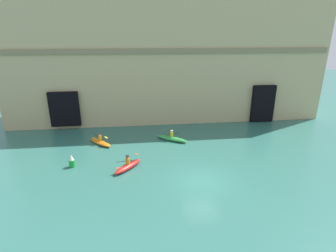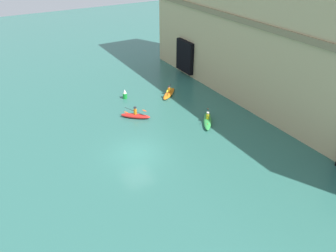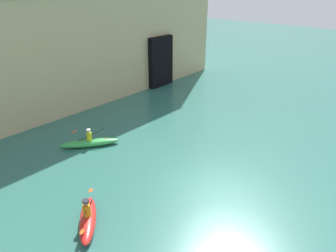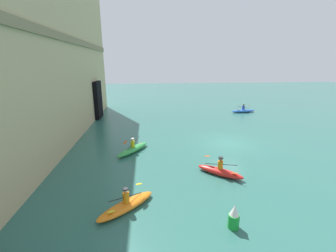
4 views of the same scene
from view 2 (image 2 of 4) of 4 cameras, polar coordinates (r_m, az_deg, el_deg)
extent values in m
plane|color=#2D665B|center=(27.01, -5.57, -4.82)|extent=(120.00, 120.00, 0.00)
cube|color=tan|center=(33.70, 20.40, 15.33)|extent=(37.60, 6.88, 15.45)
cube|color=#847555|center=(30.98, 16.25, 16.28)|extent=(36.85, 0.24, 0.55)
cube|color=black|center=(41.48, 3.07, 12.04)|extent=(3.20, 0.70, 3.89)
ellipsoid|color=red|center=(31.99, -5.69, 1.75)|extent=(2.40, 2.65, 0.44)
cylinder|color=orange|center=(31.77, -5.73, 2.49)|extent=(0.31, 0.31, 0.50)
sphere|color=#9E704C|center=(31.60, -5.77, 3.08)|extent=(0.23, 0.23, 0.23)
cylinder|color=#232328|center=(31.55, -5.78, 3.24)|extent=(0.29, 0.29, 0.06)
cylinder|color=black|center=(31.76, -5.74, 2.53)|extent=(1.65, 1.47, 0.61)
ellipsoid|color=#D84C19|center=(32.25, -7.29, 2.37)|extent=(0.45, 0.42, 0.16)
ellipsoid|color=#D84C19|center=(31.29, -4.13, 2.70)|extent=(0.45, 0.42, 0.16)
ellipsoid|color=green|center=(31.28, 6.89, 0.94)|extent=(3.24, 2.64, 0.42)
cylinder|color=gold|center=(31.06, 6.94, 1.66)|extent=(0.31, 0.31, 0.48)
sphere|color=beige|center=(30.90, 6.98, 2.21)|extent=(0.21, 0.21, 0.21)
cylinder|color=silver|center=(30.86, 6.99, 2.35)|extent=(0.26, 0.26, 0.06)
cylinder|color=black|center=(31.05, 6.94, 1.70)|extent=(1.52, 1.15, 0.83)
ellipsoid|color=#D84C19|center=(31.60, 6.99, 2.97)|extent=(0.45, 0.40, 0.22)
ellipsoid|color=#D84C19|center=(30.51, 6.89, 0.38)|extent=(0.45, 0.40, 0.22)
ellipsoid|color=orange|center=(36.48, 0.17, 5.66)|extent=(2.65, 2.87, 0.36)
cylinder|color=orange|center=(36.30, 0.17, 6.29)|extent=(0.31, 0.31, 0.52)
sphere|color=beige|center=(36.15, 0.17, 6.81)|extent=(0.21, 0.21, 0.21)
cylinder|color=#232328|center=(36.11, 0.17, 6.93)|extent=(0.26, 0.26, 0.06)
cylinder|color=black|center=(36.29, 0.17, 6.33)|extent=(1.54, 1.39, 0.61)
ellipsoid|color=yellow|center=(35.38, -0.12, 6.11)|extent=(0.45, 0.43, 0.17)
ellipsoid|color=yellow|center=(37.19, 0.44, 6.53)|extent=(0.45, 0.43, 0.17)
cylinder|color=green|center=(35.97, -7.50, 5.23)|extent=(0.47, 0.47, 0.61)
cone|color=white|center=(35.75, -7.56, 6.00)|extent=(0.40, 0.40, 0.46)
camera|label=1|loc=(26.40, -46.98, 9.16)|focal=28.00mm
camera|label=3|loc=(32.25, -27.47, 16.11)|focal=35.00mm
camera|label=4|loc=(41.88, -7.95, 18.07)|focal=24.00mm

